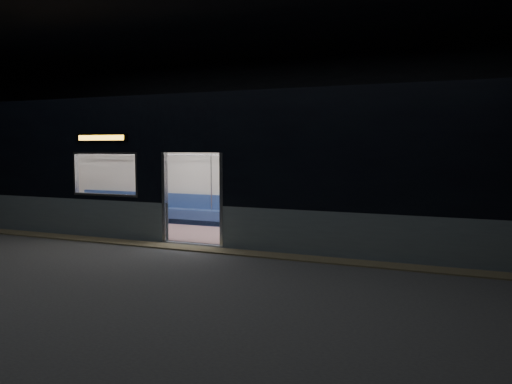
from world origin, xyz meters
The scene contains 7 objects.
station_floor centered at (0.00, 0.00, -0.01)m, with size 24.00×14.00×0.01m, color #47494C.
station_envelope centered at (0.00, 0.00, 3.66)m, with size 24.00×14.00×5.00m.
tactile_strip centered at (0.00, 0.55, 0.01)m, with size 22.80×0.50×0.03m, color #8C7F59.
metro_car centered at (0.00, 2.54, 1.85)m, with size 18.00×3.04×3.35m.
passenger centered at (4.14, 3.55, 0.76)m, with size 0.39×0.64×1.28m.
handbag centered at (4.11, 3.35, 0.65)m, with size 0.23×0.20×0.12m, color black.
transit_map centered at (2.04, 3.85, 1.46)m, with size 0.96×0.03×0.63m, color white.
Camera 1 is at (6.17, -9.29, 2.18)m, focal length 38.00 mm.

